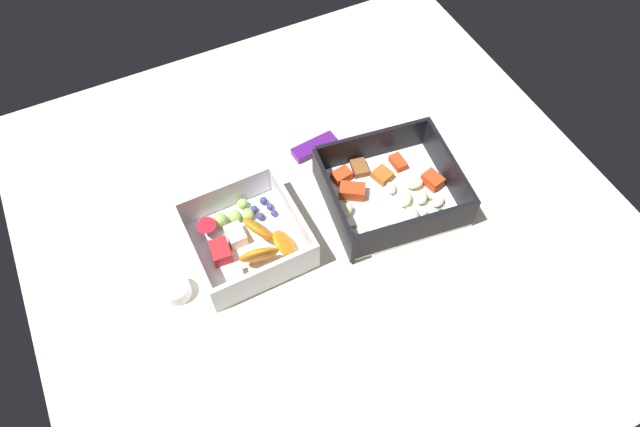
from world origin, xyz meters
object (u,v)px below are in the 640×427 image
at_px(fruit_bowl, 247,239).
at_px(paper_cup_liner, 176,290).
at_px(candy_bar, 315,147).
at_px(pasta_container, 389,191).

distance_m(fruit_bowl, paper_cup_liner, 0.11).
xyz_separation_m(fruit_bowl, paper_cup_liner, (-0.11, -0.02, -0.01)).
relative_size(fruit_bowl, paper_cup_liner, 4.01).
distance_m(candy_bar, paper_cup_liner, 0.30).
bearing_deg(fruit_bowl, paper_cup_liner, -167.15).
xyz_separation_m(candy_bar, paper_cup_liner, (-0.26, -0.14, 0.00)).
bearing_deg(fruit_bowl, candy_bar, 36.40).
distance_m(pasta_container, candy_bar, 0.14).
distance_m(pasta_container, paper_cup_liner, 0.32).
xyz_separation_m(pasta_container, paper_cup_liner, (-0.32, -0.01, -0.01)).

